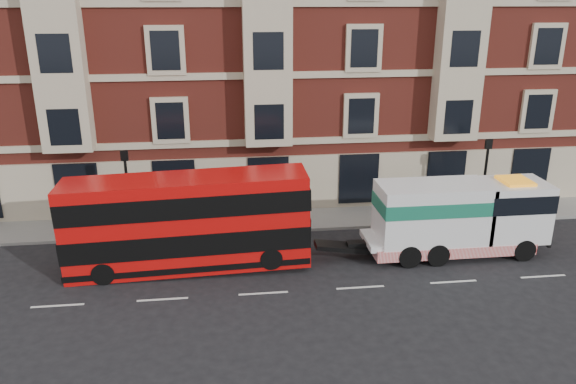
% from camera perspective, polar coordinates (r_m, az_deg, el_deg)
% --- Properties ---
extents(ground, '(120.00, 120.00, 0.00)m').
position_cam_1_polar(ground, '(23.01, -2.52, -10.25)').
color(ground, black).
rests_on(ground, ground).
extents(sidewalk, '(90.00, 3.00, 0.15)m').
position_cam_1_polar(sidewalk, '(29.72, -3.67, -3.01)').
color(sidewalk, slate).
rests_on(sidewalk, ground).
extents(victorian_terrace, '(45.00, 12.00, 20.40)m').
position_cam_1_polar(victorian_terrace, '(35.04, -3.95, 17.19)').
color(victorian_terrace, maroon).
rests_on(victorian_terrace, ground).
extents(lamp_post_west, '(0.35, 0.15, 4.35)m').
position_cam_1_polar(lamp_post_west, '(27.94, -15.99, 0.47)').
color(lamp_post_west, black).
rests_on(lamp_post_west, sidewalk).
extents(lamp_post_east, '(0.35, 0.15, 4.35)m').
position_cam_1_polar(lamp_post_east, '(30.65, 19.39, 1.77)').
color(lamp_post_east, black).
rests_on(lamp_post_east, sidewalk).
extents(double_decker_bus, '(10.35, 2.37, 4.19)m').
position_cam_1_polar(double_decker_bus, '(24.43, -10.18, -2.94)').
color(double_decker_bus, red).
rests_on(double_decker_bus, ground).
extents(tow_truck, '(8.28, 2.45, 3.45)m').
position_cam_1_polar(tow_truck, '(26.66, 16.71, -2.45)').
color(tow_truck, white).
rests_on(tow_truck, ground).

